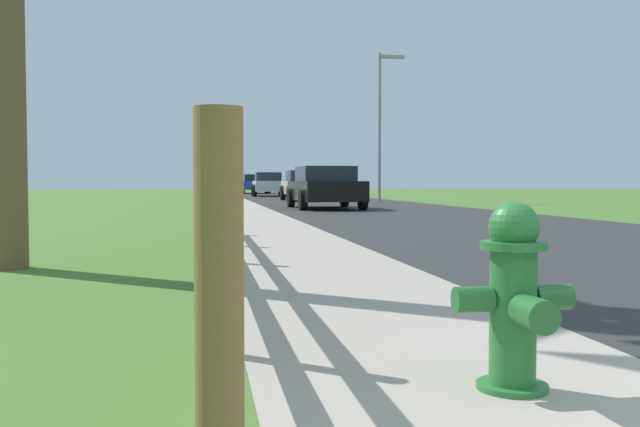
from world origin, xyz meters
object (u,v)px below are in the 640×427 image
at_px(fire_hydrant, 515,296).
at_px(parked_car_silver, 268,184).
at_px(parked_car_blue, 255,184).
at_px(street_lamp, 382,114).
at_px(parked_car_beige, 305,185).
at_px(parked_suv_black, 325,187).

height_order(fire_hydrant, parked_car_silver, parked_car_silver).
xyz_separation_m(fire_hydrant, parked_car_blue, (2.67, 52.17, 0.34)).
xyz_separation_m(fire_hydrant, street_lamp, (6.49, 27.82, 3.45)).
distance_m(parked_car_beige, parked_car_blue, 21.17).
height_order(parked_suv_black, street_lamp, street_lamp).
distance_m(parked_car_silver, street_lamp, 14.75).
relative_size(parked_car_blue, street_lamp, 0.72).
height_order(parked_suv_black, parked_car_blue, parked_car_blue).
bearing_deg(street_lamp, parked_car_silver, 105.14).
bearing_deg(parked_car_silver, parked_suv_black, -89.92).
relative_size(fire_hydrant, parked_car_silver, 0.18).
bearing_deg(street_lamp, fire_hydrant, -103.12).
bearing_deg(fire_hydrant, parked_car_silver, 86.27).
xyz_separation_m(fire_hydrant, parked_car_silver, (2.72, 41.74, 0.35)).
bearing_deg(parked_car_beige, street_lamp, -47.11).
bearing_deg(parked_car_beige, fire_hydrant, -96.47).
xyz_separation_m(fire_hydrant, parked_suv_black, (2.75, 20.86, 0.31)).
height_order(parked_suv_black, parked_car_beige, parked_car_beige).
height_order(fire_hydrant, parked_car_blue, parked_car_blue).
xyz_separation_m(parked_car_blue, street_lamp, (3.82, -24.35, 3.11)).
relative_size(fire_hydrant, parked_car_beige, 0.19).
height_order(fire_hydrant, parked_car_beige, parked_car_beige).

